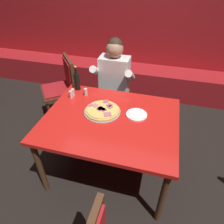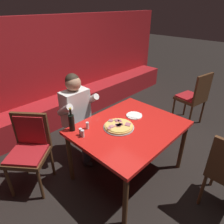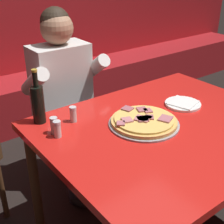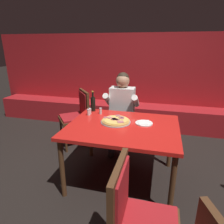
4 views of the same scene
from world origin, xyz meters
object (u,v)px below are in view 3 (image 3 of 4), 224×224
Objects in this scene: pizza at (144,121)px; plate_white_paper at (183,104)px; shaker_black_pepper at (57,130)px; main_dining_table at (168,136)px; diner_seated_blue_shirt at (68,96)px; beer_bottle at (38,103)px; shaker_red_pepper_flakes at (73,115)px; shaker_oregano at (54,126)px.

plate_white_paper is at bearing 6.14° from pizza.
shaker_black_pepper is at bearing 170.79° from plate_white_paper.
main_dining_table is 0.77m from diner_seated_blue_shirt.
beer_bottle is at bearing 90.55° from shaker_black_pepper.
plate_white_paper is (0.34, 0.04, -0.01)m from pizza.
shaker_red_pepper_flakes is (-0.62, 0.21, 0.03)m from plate_white_paper.
beer_bottle is 3.40× the size of shaker_red_pepper_flakes.
plate_white_paper is at bearing 25.45° from main_dining_table.
plate_white_paper is 2.44× the size of shaker_oregano.
main_dining_table is 4.45× the size of beer_bottle.
shaker_red_pepper_flakes is (-0.28, 0.25, 0.02)m from pizza.
diner_seated_blue_shirt is at bearing 53.86° from shaker_oregano.
shaker_oregano reaches higher than main_dining_table.
diner_seated_blue_shirt is (-0.42, 0.63, -0.06)m from plate_white_paper.
shaker_oregano is 1.00× the size of shaker_black_pepper.
pizza is at bearing -83.89° from diner_seated_blue_shirt.
shaker_red_pepper_flakes is at bearing 137.66° from pizza.
main_dining_table is 0.28m from plate_white_paper.
pizza is at bearing -42.34° from shaker_red_pepper_flakes.
shaker_black_pepper is at bearing 158.93° from pizza.
main_dining_table is at bearing -24.37° from shaker_black_pepper.
pizza is 0.46m from shaker_oregano.
shaker_black_pepper is (-0.14, -0.09, 0.00)m from shaker_red_pepper_flakes.
plate_white_paper is at bearing -56.64° from diner_seated_blue_shirt.
beer_bottle reaches higher than shaker_black_pepper.
shaker_oregano is at bearing 153.74° from pizza.
shaker_oregano is 0.04m from shaker_black_pepper.
beer_bottle is (-0.42, 0.35, 0.09)m from pizza.
beer_bottle is (-0.53, 0.43, 0.18)m from main_dining_table.
pizza is 0.45m from shaker_black_pepper.
pizza is 0.35m from plate_white_paper.
pizza reaches higher than plate_white_paper.
main_dining_table is 0.59m from shaker_black_pepper.
beer_bottle reaches higher than shaker_red_pepper_flakes.
shaker_black_pepper is 0.62m from diner_seated_blue_shirt.
diner_seated_blue_shirt is (-0.18, 0.75, 0.02)m from main_dining_table.
plate_white_paper is 0.83m from beer_bottle.
diner_seated_blue_shirt is (0.20, 0.42, -0.09)m from shaker_red_pepper_flakes.
beer_bottle is 0.19m from shaker_red_pepper_flakes.
plate_white_paper is 0.78m from shaker_oregano.
diner_seated_blue_shirt is at bearing 64.12° from shaker_red_pepper_flakes.
shaker_red_pepper_flakes reaches higher than main_dining_table.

